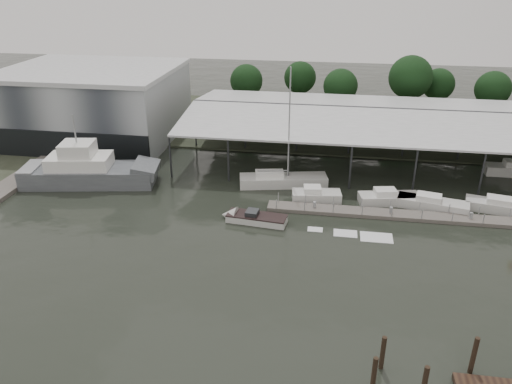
# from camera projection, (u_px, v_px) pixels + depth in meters

# --- Properties ---
(ground) EXTENTS (200.00, 200.00, 0.00)m
(ground) POSITION_uv_depth(u_px,v_px,m) (242.00, 255.00, 45.56)
(ground) COLOR black
(ground) RESTS_ON ground
(land_strip_far) EXTENTS (140.00, 30.00, 0.30)m
(land_strip_far) POSITION_uv_depth(u_px,v_px,m) (288.00, 122.00, 83.21)
(land_strip_far) COLOR #3C4231
(land_strip_far) RESTS_ON ground
(land_strip_west) EXTENTS (20.00, 40.00, 0.30)m
(land_strip_west) POSITION_uv_depth(u_px,v_px,m) (27.00, 132.00, 78.18)
(land_strip_west) COLOR #3C4231
(land_strip_west) RESTS_ON ground
(storage_warehouse) EXTENTS (24.50, 20.50, 10.50)m
(storage_warehouse) POSITION_uv_depth(u_px,v_px,m) (94.00, 103.00, 74.24)
(storage_warehouse) COLOR #A1A7AB
(storage_warehouse) RESTS_ON ground
(covered_boat_shed) EXTENTS (58.24, 24.00, 6.96)m
(covered_boat_shed) POSITION_uv_depth(u_px,v_px,m) (407.00, 114.00, 65.69)
(covered_boat_shed) COLOR silver
(covered_boat_shed) RESTS_ON ground
(trawler_dock) EXTENTS (3.00, 18.00, 0.50)m
(trawler_dock) POSITION_uv_depth(u_px,v_px,m) (27.00, 174.00, 62.32)
(trawler_dock) COLOR #615C56
(trawler_dock) RESTS_ON ground
(floating_dock) EXTENTS (28.00, 2.00, 1.40)m
(floating_dock) POSITION_uv_depth(u_px,v_px,m) (400.00, 215.00, 52.30)
(floating_dock) COLOR #615C56
(floating_dock) RESTS_ON ground
(grey_trawler) EXTENTS (16.64, 7.40, 8.84)m
(grey_trawler) POSITION_uv_depth(u_px,v_px,m) (90.00, 171.00, 59.70)
(grey_trawler) COLOR slate
(grey_trawler) RESTS_ON ground
(white_sailboat) EXTENTS (10.69, 4.65, 14.30)m
(white_sailboat) POSITION_uv_depth(u_px,v_px,m) (282.00, 180.00, 59.55)
(white_sailboat) COLOR silver
(white_sailboat) RESTS_ON ground
(speedboat_underway) EXTENTS (17.82, 4.00, 2.00)m
(speedboat_underway) POSITION_uv_depth(u_px,v_px,m) (251.00, 218.00, 51.28)
(speedboat_underway) COLOR silver
(speedboat_underway) RESTS_ON ground
(moored_cruiser_0) EXTENTS (5.65, 2.90, 1.70)m
(moored_cruiser_0) POSITION_uv_depth(u_px,v_px,m) (316.00, 195.00, 55.78)
(moored_cruiser_0) COLOR silver
(moored_cruiser_0) RESTS_ON ground
(moored_cruiser_1) EXTENTS (6.93, 3.46, 1.70)m
(moored_cruiser_1) POSITION_uv_depth(u_px,v_px,m) (389.00, 198.00, 55.14)
(moored_cruiser_1) COLOR silver
(moored_cruiser_1) RESTS_ON ground
(moored_cruiser_2) EXTENTS (7.69, 3.78, 1.70)m
(moored_cruiser_2) POSITION_uv_depth(u_px,v_px,m) (432.00, 204.00, 53.84)
(moored_cruiser_2) COLOR silver
(moored_cruiser_2) RESTS_ON ground
(moored_cruiser_3) EXTENTS (8.01, 3.85, 1.70)m
(moored_cruiser_3) POSITION_uv_depth(u_px,v_px,m) (503.00, 207.00, 53.13)
(moored_cruiser_3) COLOR silver
(moored_cruiser_3) RESTS_ON ground
(horizon_tree_line) EXTENTS (68.31, 11.35, 10.69)m
(horizon_tree_line) POSITION_uv_depth(u_px,v_px,m) (432.00, 85.00, 82.73)
(horizon_tree_line) COLOR #302215
(horizon_tree_line) RESTS_ON ground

